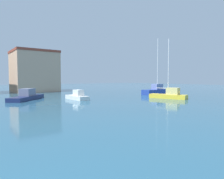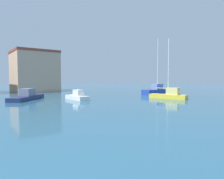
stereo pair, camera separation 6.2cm
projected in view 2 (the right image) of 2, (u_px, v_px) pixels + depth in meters
water at (93, 100)px, 27.51m from camera, size 160.00×160.00×0.00m
sailboat_yellow_near_pier at (169, 94)px, 29.00m from camera, size 3.27×5.56×8.68m
motorboat_navy_center_channel at (27, 96)px, 27.43m from camera, size 6.04×6.65×1.54m
sailboat_blue_behind_lamppost at (157, 91)px, 36.80m from camera, size 6.80×2.09×10.31m
motorboat_white_distant_north at (77, 96)px, 27.71m from camera, size 1.58×4.51×1.37m
yacht_club at (34, 71)px, 44.47m from camera, size 8.91×9.49×9.03m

